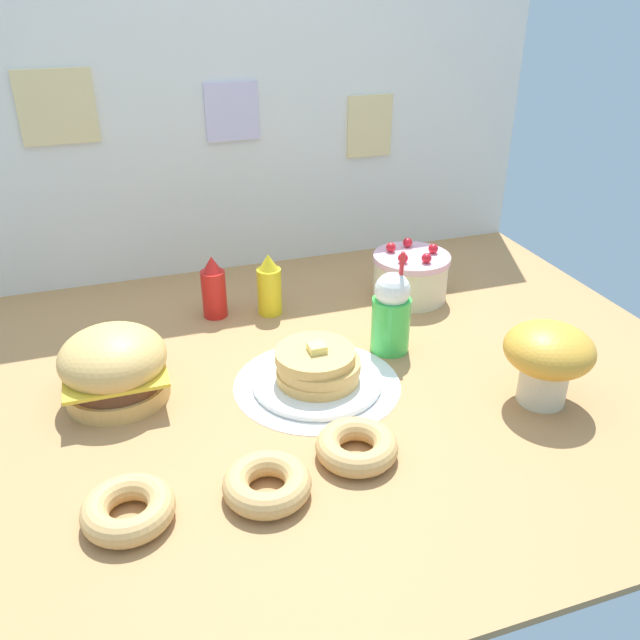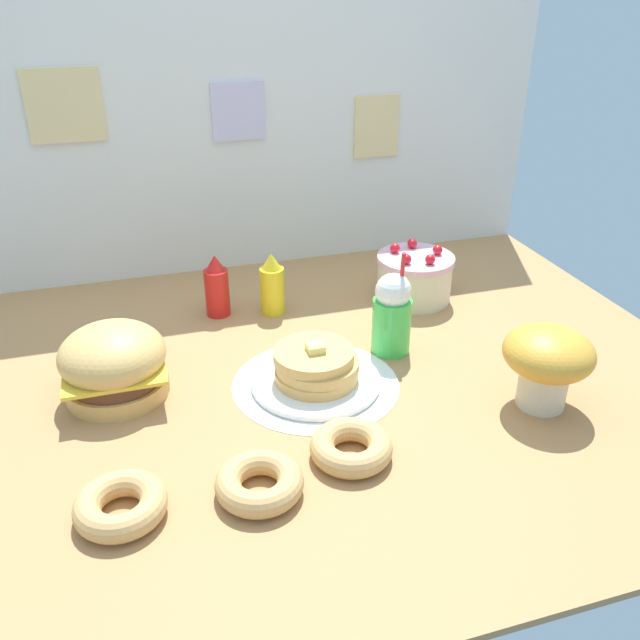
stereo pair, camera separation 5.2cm
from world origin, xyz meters
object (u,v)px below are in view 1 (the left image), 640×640
object	(u,v)px
mustard_bottle	(269,286)
mushroom_stool	(548,356)
pancake_stack	(317,370)
donut_chocolate	(267,483)
donut_vanilla	(357,446)
donut_pink_glaze	(128,509)
cream_soda_cup	(391,313)
ketchup_bottle	(214,289)
layer_cake	(411,276)
burger	(114,366)

from	to	relation	value
mustard_bottle	mushroom_stool	size ratio (longest dim) A/B	0.91
pancake_stack	donut_chocolate	world-z (taller)	pancake_stack
donut_vanilla	mushroom_stool	size ratio (longest dim) A/B	0.85
donut_pink_glaze	donut_vanilla	distance (m)	0.55
mustard_bottle	cream_soda_cup	bearing A→B (deg)	-51.19
ketchup_bottle	donut_pink_glaze	size ratio (longest dim) A/B	1.08
ketchup_bottle	donut_chocolate	world-z (taller)	ketchup_bottle
mustard_bottle	cream_soda_cup	world-z (taller)	cream_soda_cup
layer_cake	mustard_bottle	world-z (taller)	mustard_bottle
mustard_bottle	mushroom_stool	distance (m)	0.96
pancake_stack	layer_cake	xyz separation A→B (m)	(0.50, 0.44, 0.04)
cream_soda_cup	burger	bearing A→B (deg)	179.83
layer_cake	mushroom_stool	distance (m)	0.72
burger	mustard_bottle	world-z (taller)	mustard_bottle
cream_soda_cup	donut_pink_glaze	world-z (taller)	cream_soda_cup
pancake_stack	donut_chocolate	distance (m)	0.47
pancake_stack	mushroom_stool	bearing A→B (deg)	-25.77
pancake_stack	layer_cake	bearing A→B (deg)	41.17
donut_chocolate	cream_soda_cup	bearing A→B (deg)	43.93
mustard_bottle	donut_vanilla	size ratio (longest dim) A/B	1.08
mustard_bottle	ketchup_bottle	bearing A→B (deg)	167.69
pancake_stack	donut_pink_glaze	world-z (taller)	pancake_stack
cream_soda_cup	donut_pink_glaze	size ratio (longest dim) A/B	1.61
cream_soda_cup	pancake_stack	bearing A→B (deg)	-157.07
burger	cream_soda_cup	bearing A→B (deg)	-0.17
layer_cake	ketchup_bottle	bearing A→B (deg)	173.10
donut_vanilla	mushroom_stool	xyz separation A→B (m)	(0.58, 0.06, 0.11)
burger	donut_vanilla	bearing A→B (deg)	-40.17
donut_vanilla	mustard_bottle	bearing A→B (deg)	90.24
mushroom_stool	burger	bearing A→B (deg)	160.53
ketchup_bottle	mustard_bottle	bearing A→B (deg)	-12.31
burger	cream_soda_cup	xyz separation A→B (m)	(0.83, -0.00, 0.03)
burger	pancake_stack	xyz separation A→B (m)	(0.55, -0.12, -0.05)
burger	cream_soda_cup	distance (m)	0.83
pancake_stack	cream_soda_cup	world-z (taller)	cream_soda_cup
pancake_stack	mustard_bottle	bearing A→B (deg)	91.52
cream_soda_cup	donut_vanilla	bearing A→B (deg)	-122.56
donut_pink_glaze	layer_cake	bearing A→B (deg)	37.54
donut_vanilla	cream_soda_cup	bearing A→B (deg)	57.44
donut_pink_glaze	donut_vanilla	xyz separation A→B (m)	(0.55, 0.04, 0.00)
mustard_bottle	cream_soda_cup	xyz separation A→B (m)	(0.29, -0.37, 0.03)
donut_pink_glaze	ketchup_bottle	bearing A→B (deg)	68.13
mushroom_stool	ketchup_bottle	bearing A→B (deg)	133.80
layer_cake	cream_soda_cup	world-z (taller)	cream_soda_cup
donut_chocolate	layer_cake	bearing A→B (deg)	47.86
layer_cake	mushroom_stool	bearing A→B (deg)	-84.82
layer_cake	donut_pink_glaze	world-z (taller)	layer_cake
pancake_stack	ketchup_bottle	bearing A→B (deg)	110.70
layer_cake	donut_chocolate	size ratio (longest dim) A/B	1.34
donut_pink_glaze	donut_chocolate	bearing A→B (deg)	-3.47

